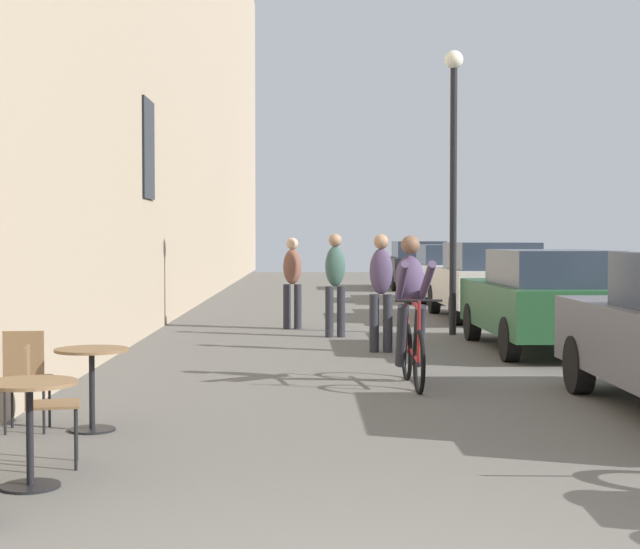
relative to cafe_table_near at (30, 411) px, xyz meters
The scene contains 13 objects.
cafe_table_near is the anchor object (origin of this frame).
cafe_chair_near_toward_wall 0.60m from the cafe_table_near, 97.08° to the left, with size 0.45×0.45×0.89m.
cafe_table_mid 1.97m from the cafe_table_near, 90.30° to the left, with size 0.64×0.64×0.72m.
cafe_chair_mid_toward_street 1.97m from the cafe_table_near, 106.55° to the left, with size 0.42×0.42×0.89m.
cyclist_on_bicycle 5.59m from the cafe_table_near, 56.78° to the left, with size 0.52×1.76×1.74m.
pedestrian_near 8.40m from the cafe_table_near, 69.40° to the left, with size 0.37×0.28×1.74m.
pedestrian_mid 10.34m from the cafe_table_near, 76.91° to the left, with size 0.36×0.27×1.75m.
pedestrian_far 11.72m from the cafe_table_near, 82.20° to the left, with size 0.36×0.27×1.69m.
street_lamp 11.61m from the cafe_table_near, 67.20° to the left, with size 0.32×0.32×4.90m.
parked_car_second 9.65m from the cafe_table_near, 55.99° to the left, with size 1.85×4.26×1.51m.
parked_car_third 14.78m from the cafe_table_near, 67.92° to the left, with size 1.95×4.50×1.59m.
parked_car_fourth 20.33m from the cafe_table_near, 74.10° to the left, with size 1.81×4.23×1.50m.
parked_car_fifth 26.45m from the cafe_table_near, 78.05° to the left, with size 1.87×4.42×1.57m.
Camera 1 is at (-0.46, -4.24, 1.68)m, focal length 55.57 mm.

